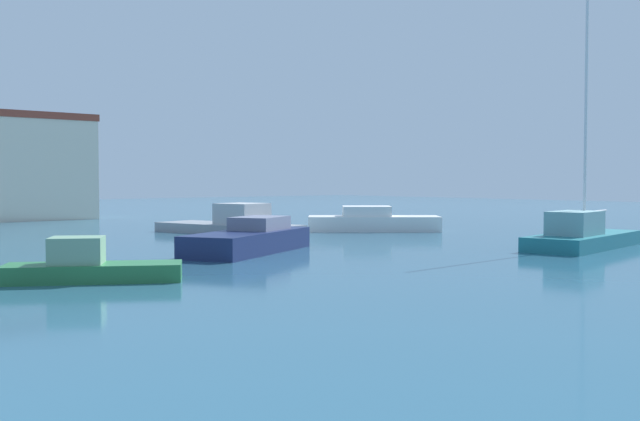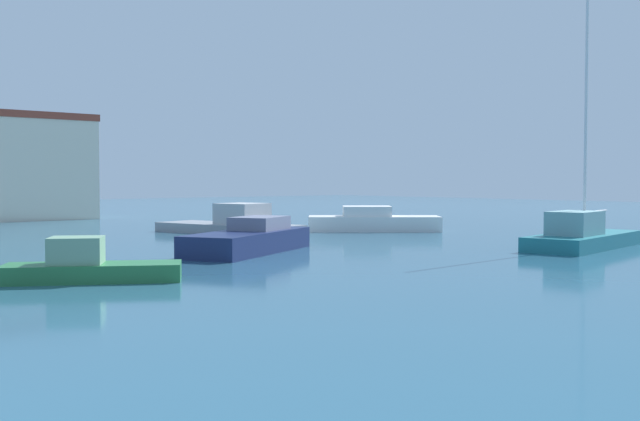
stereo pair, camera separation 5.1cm
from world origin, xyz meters
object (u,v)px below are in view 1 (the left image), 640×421
Objects in this scene: motorboat_grey_far_right at (232,224)px; motorboat_navy_far_left at (250,239)px; motorboat_white_outer_mooring at (372,221)px; motorboat_green_distant_east at (89,267)px; sailboat_teal_mid_harbor at (582,235)px.

motorboat_navy_far_left is at bearing -120.14° from motorboat_grey_far_right.
motorboat_green_distant_east is (-20.72, -9.60, -0.12)m from motorboat_white_outer_mooring.
sailboat_teal_mid_harbor is 20.28m from motorboat_green_distant_east.
motorboat_white_outer_mooring reaches higher than motorboat_navy_far_left.
sailboat_teal_mid_harbor is 1.47× the size of motorboat_navy_far_left.
motorboat_green_distant_east is 18.89m from motorboat_grey_far_right.
sailboat_teal_mid_harbor reaches higher than motorboat_grey_far_right.
motorboat_green_distant_east is 0.56× the size of motorboat_grey_far_right.
motorboat_white_outer_mooring is at bearing -26.13° from motorboat_grey_far_right.
sailboat_teal_mid_harbor reaches higher than motorboat_navy_far_left.
sailboat_teal_mid_harbor is at bearing -33.34° from motorboat_navy_far_left.
sailboat_teal_mid_harbor reaches higher than motorboat_white_outer_mooring.
motorboat_green_distant_east is at bearing -155.14° from motorboat_white_outer_mooring.
sailboat_teal_mid_harbor is at bearing -10.43° from motorboat_green_distant_east.
motorboat_navy_far_left is at bearing 25.41° from motorboat_green_distant_east.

